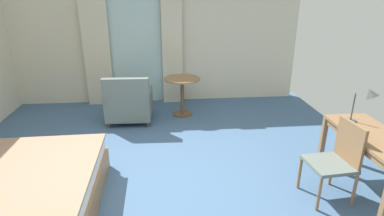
# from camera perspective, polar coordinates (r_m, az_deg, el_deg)

# --- Properties ---
(ground) EXTENTS (6.50, 7.38, 0.10)m
(ground) POSITION_cam_1_polar(r_m,az_deg,el_deg) (3.99, -6.68, -15.24)
(ground) COLOR #426084
(wall_back) EXTENTS (6.10, 0.12, 2.52)m
(wall_back) POSITION_cam_1_polar(r_m,az_deg,el_deg) (6.75, -6.68, 11.79)
(wall_back) COLOR beige
(wall_back) RESTS_ON ground
(balcony_glass_door) EXTENTS (1.10, 0.02, 2.22)m
(balcony_glass_door) POSITION_cam_1_polar(r_m,az_deg,el_deg) (6.72, -10.39, 10.25)
(balcony_glass_door) COLOR silver
(balcony_glass_door) RESTS_ON ground
(curtain_panel_left) EXTENTS (0.53, 0.10, 2.35)m
(curtain_panel_left) POSITION_cam_1_polar(r_m,az_deg,el_deg) (6.72, -17.16, 10.26)
(curtain_panel_left) COLOR beige
(curtain_panel_left) RESTS_ON ground
(curtain_panel_right) EXTENTS (0.43, 0.10, 2.35)m
(curtain_panel_right) POSITION_cam_1_polar(r_m,az_deg,el_deg) (6.59, -3.68, 10.92)
(curtain_panel_right) COLOR beige
(curtain_panel_right) RESTS_ON ground
(writing_desk) EXTENTS (0.58, 1.35, 0.75)m
(writing_desk) POSITION_cam_1_polar(r_m,az_deg,el_deg) (4.14, 30.68, -5.59)
(writing_desk) COLOR olive
(writing_desk) RESTS_ON ground
(desk_chair) EXTENTS (0.51, 0.50, 0.94)m
(desk_chair) POSITION_cam_1_polar(r_m,az_deg,el_deg) (3.92, 25.20, -8.24)
(desk_chair) COLOR slate
(desk_chair) RESTS_ON ground
(desk_lamp) EXTENTS (0.29, 0.26, 0.50)m
(desk_lamp) POSITION_cam_1_polar(r_m,az_deg,el_deg) (4.28, 29.68, 1.81)
(desk_lamp) COLOR #4C4C51
(desk_lamp) RESTS_ON writing_desk
(armchair_by_window) EXTENTS (0.83, 0.80, 0.91)m
(armchair_by_window) POSITION_cam_1_polar(r_m,az_deg,el_deg) (5.79, -11.50, 0.72)
(armchair_by_window) COLOR slate
(armchair_by_window) RESTS_ON ground
(round_cafe_table) EXTENTS (0.69, 0.69, 0.74)m
(round_cafe_table) POSITION_cam_1_polar(r_m,az_deg,el_deg) (5.98, -1.82, 3.77)
(round_cafe_table) COLOR olive
(round_cafe_table) RESTS_ON ground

